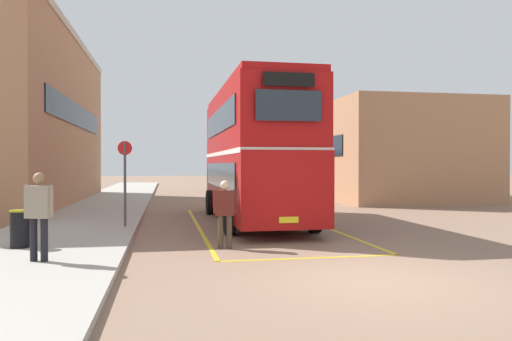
% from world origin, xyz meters
% --- Properties ---
extents(ground_plane, '(135.60, 135.60, 0.00)m').
position_xyz_m(ground_plane, '(0.00, 14.40, 0.00)').
color(ground_plane, '#846651').
extents(sidewalk_left, '(4.00, 57.60, 0.14)m').
position_xyz_m(sidewalk_left, '(-6.50, 16.80, 0.07)').
color(sidewalk_left, '#A39E93').
rests_on(sidewalk_left, ground).
extents(brick_building_left, '(6.86, 18.48, 8.71)m').
position_xyz_m(brick_building_left, '(-11.47, 18.28, 4.36)').
color(brick_building_left, '#AD7A56').
rests_on(brick_building_left, ground).
extents(depot_building_right, '(8.24, 17.46, 5.62)m').
position_xyz_m(depot_building_right, '(9.59, 22.76, 2.81)').
color(depot_building_right, '#AD7A56').
rests_on(depot_building_right, ground).
extents(double_decker_bus, '(2.92, 9.93, 4.75)m').
position_xyz_m(double_decker_bus, '(-0.50, 9.08, 2.51)').
color(double_decker_bus, black).
rests_on(double_decker_bus, ground).
extents(single_deck_bus, '(2.98, 8.98, 3.02)m').
position_xyz_m(single_deck_bus, '(2.70, 27.40, 1.64)').
color(single_deck_bus, black).
rests_on(single_deck_bus, ground).
extents(pedestrian_boarding, '(0.55, 0.32, 1.68)m').
position_xyz_m(pedestrian_boarding, '(-2.18, 3.75, 0.97)').
color(pedestrian_boarding, '#473828').
rests_on(pedestrian_boarding, ground).
extents(pedestrian_waiting_near, '(0.57, 0.37, 1.77)m').
position_xyz_m(pedestrian_waiting_near, '(-6.09, 2.14, 1.18)').
color(pedestrian_waiting_near, black).
rests_on(pedestrian_waiting_near, sidewalk_left).
extents(litter_bin, '(0.46, 0.46, 0.87)m').
position_xyz_m(litter_bin, '(-6.94, 3.95, 0.58)').
color(litter_bin, black).
rests_on(litter_bin, sidewalk_left).
extents(bus_stop_sign, '(0.44, 0.08, 2.66)m').
position_xyz_m(bus_stop_sign, '(-4.87, 7.55, 1.74)').
color(bus_stop_sign, '#4C4C51').
rests_on(bus_stop_sign, sidewalk_left).
extents(bay_marking_yellow, '(4.32, 11.92, 0.01)m').
position_xyz_m(bay_marking_yellow, '(-0.49, 7.20, 0.00)').
color(bay_marking_yellow, gold).
rests_on(bay_marking_yellow, ground).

